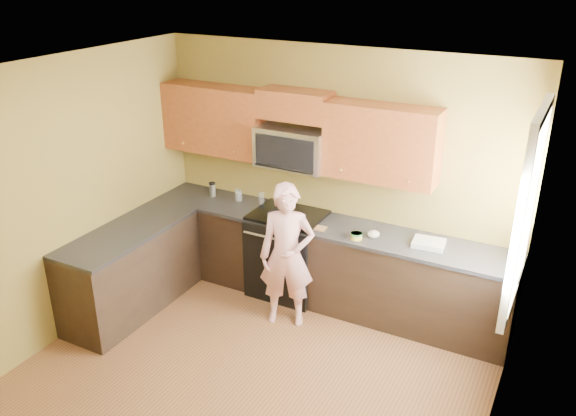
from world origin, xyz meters
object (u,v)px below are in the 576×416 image
Objects in this scene: frying_pan at (281,218)px; travel_mug at (213,196)px; woman at (287,256)px; microwave at (293,166)px; stove at (288,253)px; butter_tub at (356,239)px.

frying_pan is 2.80× the size of travel_mug.
woman is at bearing -25.58° from travel_mug.
microwave is 4.56× the size of travel_mug.
woman reaches higher than frying_pan.
travel_mug reaches higher than frying_pan.
microwave is 0.51× the size of woman.
frying_pan is 1.05m from travel_mug.
stove is 0.98m from butter_tub.
frying_pan is (-0.01, -0.26, -0.50)m from microwave.
woman is 3.22× the size of frying_pan.
butter_tub is at bearing -18.34° from frying_pan.
frying_pan is at bearing 104.65° from woman.
woman is 0.52m from frying_pan.
frying_pan is at bearing 177.54° from butter_tub.
butter_tub is at bearing -8.19° from travel_mug.
microwave is 6.58× the size of butter_tub.
microwave reaches higher than travel_mug.
butter_tub is (0.87, -0.04, -0.03)m from frying_pan.
microwave is (0.00, 0.12, 0.97)m from stove.
travel_mug is at bearing 171.81° from butter_tub.
stove is 8.22× the size of butter_tub.
woman is 0.71m from butter_tub.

